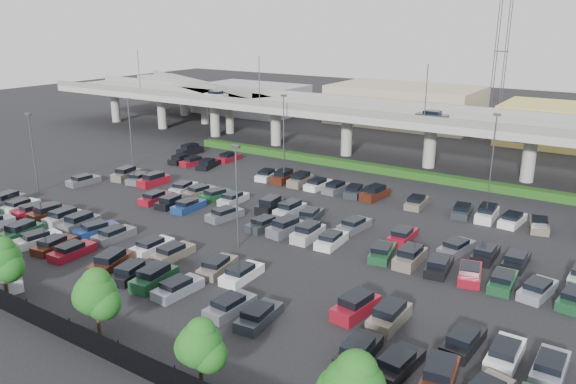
{
  "coord_description": "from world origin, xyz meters",
  "views": [
    {
      "loc": [
        32.45,
        -48.26,
        21.81
      ],
      "look_at": [
        -2.32,
        4.5,
        2.0
      ],
      "focal_mm": 35.0,
      "sensor_mm": 36.0,
      "label": 1
    }
  ],
  "objects": [
    {
      "name": "on_ramp",
      "position": [
        -52.1,
        43.05,
        6.86
      ],
      "size": [
        50.93,
        30.13,
        8.8
      ],
      "color": "#96968E",
      "rests_on": "ground"
    },
    {
      "name": "tree_row",
      "position": [
        0.7,
        -26.53,
        3.52
      ],
      "size": [
        65.07,
        3.66,
        5.94
      ],
      "color": "#332316",
      "rests_on": "ground"
    },
    {
      "name": "overpass",
      "position": [
        -0.18,
        31.97,
        6.97
      ],
      "size": [
        150.0,
        13.0,
        15.8
      ],
      "color": "#96968E",
      "rests_on": "ground"
    },
    {
      "name": "fence",
      "position": [
        -0.05,
        -28.0,
        0.9
      ],
      "size": [
        70.0,
        0.1,
        2.0
      ],
      "color": "black",
      "rests_on": "ground"
    },
    {
      "name": "distant_buildings",
      "position": [
        12.38,
        61.81,
        3.74
      ],
      "size": [
        138.0,
        24.0,
        9.0
      ],
      "color": "gray",
      "rests_on": "ground"
    },
    {
      "name": "comm_tower",
      "position": [
        4.0,
        74.0,
        15.61
      ],
      "size": [
        2.4,
        2.4,
        30.0
      ],
      "color": "#46464A",
      "rests_on": "ground"
    },
    {
      "name": "light_poles",
      "position": [
        -4.13,
        2.0,
        6.24
      ],
      "size": [
        66.9,
        48.38,
        10.3
      ],
      "color": "#46464A",
      "rests_on": "ground"
    },
    {
      "name": "parked_cars",
      "position": [
        -1.04,
        -3.71,
        0.61
      ],
      "size": [
        62.95,
        41.65,
        1.67
      ],
      "color": "#706657",
      "rests_on": "ground"
    },
    {
      "name": "ground",
      "position": [
        0.0,
        0.0,
        0.0
      ],
      "size": [
        280.0,
        280.0,
        0.0
      ],
      "primitive_type": "plane",
      "color": "black"
    },
    {
      "name": "hedge",
      "position": [
        0.0,
        25.0,
        0.55
      ],
      "size": [
        66.0,
        1.6,
        1.1
      ],
      "primitive_type": "cube",
      "color": "#1A4313",
      "rests_on": "ground"
    }
  ]
}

